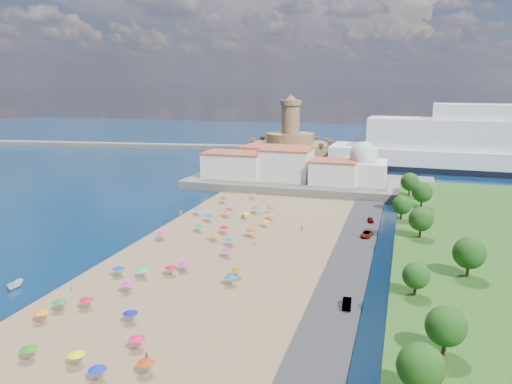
% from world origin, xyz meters
% --- Properties ---
extents(ground, '(700.00, 700.00, 0.00)m').
position_xyz_m(ground, '(0.00, 0.00, 0.00)').
color(ground, '#071938').
rests_on(ground, ground).
extents(terrace, '(90.00, 36.00, 3.00)m').
position_xyz_m(terrace, '(10.00, 73.00, 1.50)').
color(terrace, '#59544C').
rests_on(terrace, ground).
extents(jetty, '(18.00, 70.00, 2.40)m').
position_xyz_m(jetty, '(-12.00, 108.00, 1.20)').
color(jetty, '#59544C').
rests_on(jetty, ground).
extents(breakwater, '(199.03, 34.77, 2.60)m').
position_xyz_m(breakwater, '(-110.00, 153.00, 1.30)').
color(breakwater, '#59544C').
rests_on(breakwater, ground).
extents(waterfront_buildings, '(57.00, 29.00, 11.00)m').
position_xyz_m(waterfront_buildings, '(-3.05, 73.64, 7.88)').
color(waterfront_buildings, silver).
rests_on(waterfront_buildings, terrace).
extents(domed_building, '(16.00, 16.00, 15.00)m').
position_xyz_m(domed_building, '(30.00, 71.00, 8.97)').
color(domed_building, silver).
rests_on(domed_building, terrace).
extents(fortress, '(40.00, 40.00, 32.40)m').
position_xyz_m(fortress, '(-12.00, 138.00, 6.68)').
color(fortress, '#9C764E').
rests_on(fortress, ground).
extents(beach_parasols, '(29.28, 116.14, 2.20)m').
position_xyz_m(beach_parasols, '(-0.52, -11.12, 2.15)').
color(beach_parasols, gray).
rests_on(beach_parasols, beach).
extents(beachgoers, '(37.67, 87.88, 1.87)m').
position_xyz_m(beachgoers, '(1.06, 8.65, 1.13)').
color(beachgoers, tan).
rests_on(beachgoers, beach).
extents(parked_cars, '(2.95, 59.42, 1.38)m').
position_xyz_m(parked_cars, '(36.00, 6.32, 1.37)').
color(parked_cars, gray).
rests_on(parked_cars, promenade).
extents(hillside_trees, '(16.70, 105.03, 7.09)m').
position_xyz_m(hillside_trees, '(48.76, -6.39, 9.98)').
color(hillside_trees, '#382314').
rests_on(hillside_trees, hillside).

